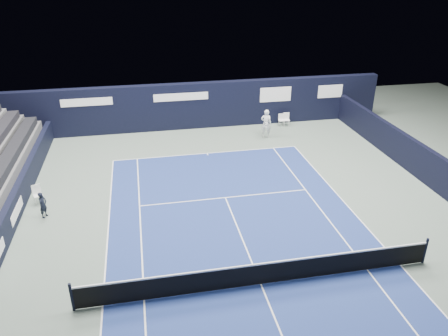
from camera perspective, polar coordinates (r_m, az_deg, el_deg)
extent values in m
plane|color=#58685E|center=(17.66, 3.06, -10.81)|extent=(48.00, 48.00, 0.00)
cube|color=navy|center=(16.15, 4.84, -14.91)|extent=(10.97, 23.77, 0.01)
cube|color=black|center=(24.64, 25.07, 0.19)|extent=(0.30, 22.00, 1.80)
cube|color=white|center=(30.68, 7.51, 6.17)|extent=(0.37, 0.35, 0.03)
cube|color=white|center=(30.75, 7.44, 6.67)|extent=(0.36, 0.03, 0.43)
cylinder|color=white|center=(30.92, 7.68, 5.94)|extent=(0.02, 0.02, 0.38)
cylinder|color=white|center=(30.82, 7.13, 5.92)|extent=(0.02, 0.02, 0.38)
cylinder|color=white|center=(30.65, 7.85, 5.76)|extent=(0.02, 0.02, 0.38)
cylinder|color=white|center=(30.56, 7.29, 5.73)|extent=(0.02, 0.02, 0.38)
cube|color=white|center=(30.74, 7.43, 6.80)|extent=(0.30, 0.07, 0.28)
cube|color=white|center=(30.67, 8.17, 6.21)|extent=(0.46, 0.44, 0.04)
cube|color=white|center=(30.76, 8.13, 6.77)|extent=(0.41, 0.09, 0.48)
cylinder|color=white|center=(30.93, 8.40, 5.95)|extent=(0.02, 0.02, 0.42)
cylinder|color=white|center=(30.86, 7.77, 5.94)|extent=(0.02, 0.02, 0.42)
cylinder|color=white|center=(30.62, 8.52, 5.74)|extent=(0.02, 0.02, 0.42)
cylinder|color=white|center=(30.56, 7.88, 5.73)|extent=(0.02, 0.02, 0.42)
cube|color=white|center=(22.40, -23.13, -3.30)|extent=(0.52, 0.51, 0.04)
cube|color=white|center=(22.45, -23.34, -2.55)|extent=(0.38, 0.18, 0.48)
cylinder|color=white|center=(22.66, -22.71, -3.49)|extent=(0.02, 0.02, 0.42)
cylinder|color=white|center=(22.62, -23.55, -3.71)|extent=(0.02, 0.02, 0.42)
cylinder|color=white|center=(22.37, -22.52, -3.83)|extent=(0.02, 0.02, 0.42)
cylinder|color=white|center=(22.33, -23.37, -4.06)|extent=(0.02, 0.02, 0.42)
imported|color=black|center=(21.07, -22.57, -4.46)|extent=(0.45, 0.53, 1.22)
cube|color=white|center=(26.09, -2.22, 1.94)|extent=(10.97, 0.06, 0.00)
cube|color=white|center=(18.20, 22.07, -11.69)|extent=(0.06, 23.77, 0.00)
cube|color=white|center=(15.82, -15.57, -16.96)|extent=(0.06, 23.77, 0.00)
cube|color=white|center=(17.54, 18.21, -12.51)|extent=(0.06, 23.77, 0.00)
cube|color=white|center=(15.72, -10.40, -16.62)|extent=(0.06, 23.77, 0.00)
cube|color=white|center=(21.25, 0.17, -3.88)|extent=(8.23, 0.06, 0.00)
cube|color=white|center=(16.14, 4.84, -14.90)|extent=(0.06, 12.80, 0.00)
cube|color=white|center=(25.95, -2.16, 1.81)|extent=(0.06, 0.30, 0.00)
cylinder|color=black|center=(18.38, 24.79, -9.78)|extent=(0.10, 0.10, 1.10)
cylinder|color=black|center=(15.60, -19.27, -15.63)|extent=(0.10, 0.10, 1.10)
cube|color=black|center=(15.85, 4.90, -13.66)|extent=(12.80, 0.03, 0.86)
cube|color=white|center=(15.57, 4.97, -12.38)|extent=(12.80, 0.05, 0.06)
cube|color=black|center=(29.84, -3.71, 8.15)|extent=(26.00, 0.60, 3.10)
cube|color=silver|center=(29.27, -17.51, 8.21)|extent=(3.20, 0.02, 0.50)
cube|color=silver|center=(29.21, -5.63, 9.23)|extent=(3.60, 0.02, 0.50)
cube|color=silver|center=(30.55, 6.75, 9.52)|extent=(2.20, 0.02, 1.00)
cube|color=silver|center=(31.98, 13.70, 9.71)|extent=(1.80, 0.02, 0.90)
cube|color=black|center=(21.11, -25.87, -5.11)|extent=(0.30, 22.00, 1.20)
cube|color=silver|center=(21.06, -25.42, -5.08)|extent=(0.02, 2.00, 0.45)
cube|color=#49484B|center=(22.02, -26.93, -3.39)|extent=(0.90, 16.00, 1.65)
imported|color=white|center=(28.32, 5.52, 5.80)|extent=(0.80, 0.67, 1.87)
cylinder|color=black|center=(27.97, 5.40, 5.80)|extent=(0.03, 0.29, 0.13)
torus|color=black|center=(27.71, 5.55, 5.82)|extent=(0.30, 0.13, 0.29)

